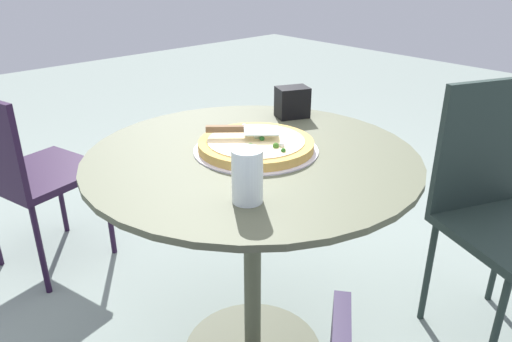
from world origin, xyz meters
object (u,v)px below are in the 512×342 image
(patio_table, at_px, (252,207))
(pizza_server, at_px, (242,130))
(patio_chair_corner, at_px, (498,200))
(drinking_cup, at_px, (247,176))
(napkin_dispenser, at_px, (292,102))
(pizza_on_tray, at_px, (256,145))
(patio_chair_far, at_px, (24,168))

(patio_table, height_order, pizza_server, pizza_server)
(patio_chair_corner, bearing_deg, drinking_cup, -104.30)
(patio_table, relative_size, napkin_dispenser, 8.91)
(pizza_on_tray, height_order, patio_chair_far, patio_chair_far)
(pizza_on_tray, relative_size, pizza_server, 1.90)
(patio_table, bearing_deg, pizza_server, 168.86)
(napkin_dispenser, xyz_separation_m, patio_chair_far, (-0.84, -0.67, -0.32))
(pizza_on_tray, xyz_separation_m, patio_chair_far, (-0.99, -0.36, -0.29))
(pizza_on_tray, distance_m, pizza_server, 0.06)
(patio_table, bearing_deg, napkin_dispenser, 115.67)
(patio_table, relative_size, pizza_on_tray, 2.63)
(drinking_cup, height_order, patio_chair_far, drinking_cup)
(patio_table, bearing_deg, patio_chair_corner, 58.25)
(drinking_cup, relative_size, napkin_dispenser, 1.20)
(pizza_server, xyz_separation_m, patio_chair_corner, (0.49, 0.70, -0.29))
(pizza_server, xyz_separation_m, napkin_dispenser, (-0.10, 0.32, -0.00))
(patio_table, xyz_separation_m, patio_chair_far, (-1.00, -0.34, -0.10))
(napkin_dispenser, height_order, patio_chair_far, napkin_dispenser)
(drinking_cup, xyz_separation_m, patio_chair_corner, (0.23, 0.91, -0.29))
(drinking_cup, xyz_separation_m, napkin_dispenser, (-0.36, 0.53, -0.01))
(pizza_server, height_order, patio_chair_corner, patio_chair_corner)
(pizza_on_tray, bearing_deg, patio_table, -65.58)
(pizza_server, bearing_deg, patio_table, -11.14)
(patio_table, distance_m, patio_chair_corner, 0.83)
(pizza_on_tray, distance_m, napkin_dispenser, 0.34)
(drinking_cup, relative_size, patio_chair_corner, 0.14)
(pizza_server, bearing_deg, drinking_cup, -38.91)
(patio_chair_corner, bearing_deg, patio_table, -121.75)
(patio_table, bearing_deg, patio_chair_far, -161.40)
(patio_chair_corner, bearing_deg, patio_chair_far, -144.01)
(patio_table, bearing_deg, drinking_cup, -44.08)
(pizza_on_tray, distance_m, patio_chair_corner, 0.85)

